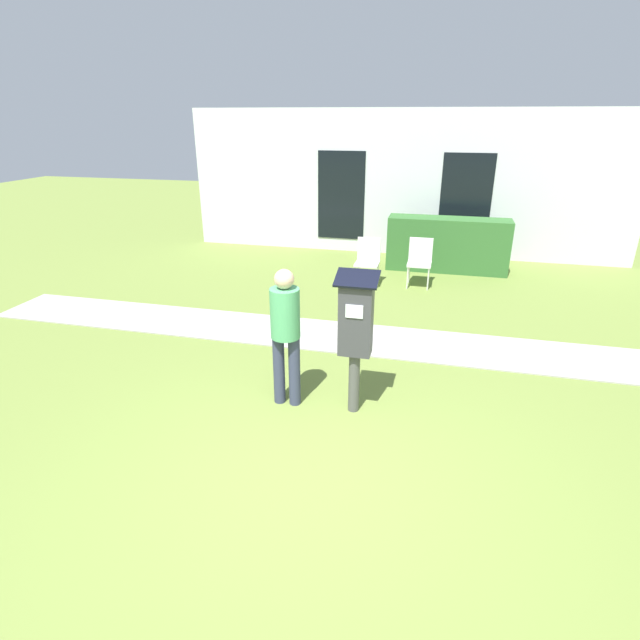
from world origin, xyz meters
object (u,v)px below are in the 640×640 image
parking_meter (356,326)px  person_standing (285,328)px  outdoor_chair_left (368,258)px  outdoor_chair_middle (420,258)px

parking_meter → person_standing: bearing=-178.2°
outdoor_chair_left → outdoor_chair_middle: (0.96, 0.21, 0.00)m
parking_meter → outdoor_chair_left: parking_meter is taller
person_standing → outdoor_chair_left: person_standing is taller
outdoor_chair_middle → parking_meter: bearing=-75.0°
parking_meter → outdoor_chair_left: size_ratio=1.77×
person_standing → outdoor_chair_left: (0.23, 4.47, -0.40)m
person_standing → outdoor_chair_left: bearing=72.5°
parking_meter → person_standing: (-0.76, -0.02, -0.09)m
parking_meter → outdoor_chair_left: (-0.53, 4.44, -0.49)m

